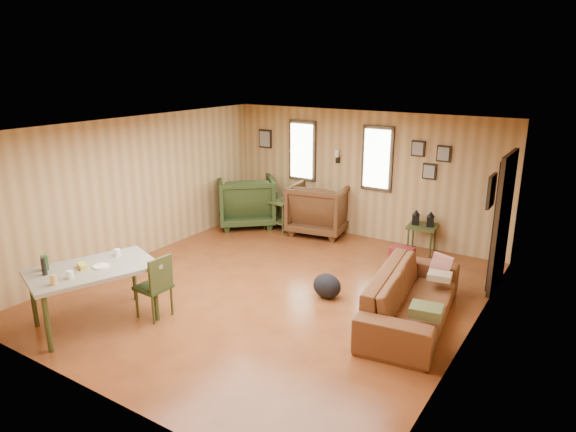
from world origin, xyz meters
name	(u,v)px	position (x,y,z in m)	size (l,w,h in m)	color
room	(293,210)	(0.17, 0.27, 1.21)	(5.54, 6.04, 2.44)	brown
sofa	(412,289)	(2.02, 0.20, 0.45)	(2.28, 0.67, 0.89)	brown
recliner_brown	(320,206)	(-0.74, 2.72, 0.55)	(1.06, 1.00, 1.10)	#4B2C16
recliner_green	(246,198)	(-2.28, 2.36, 0.57)	(1.10, 1.03, 1.13)	#293919
end_table	(281,209)	(-1.52, 2.51, 0.42)	(0.67, 0.62, 0.76)	#3A451E
side_table	(423,224)	(1.31, 2.72, 0.53)	(0.54, 0.54, 0.78)	#3A451E
cooler	(402,255)	(1.19, 2.08, 0.13)	(0.40, 0.30, 0.27)	maroon
backpack	(327,286)	(0.78, 0.22, 0.18)	(0.49, 0.42, 0.36)	black
sofa_pillows	(434,289)	(2.28, 0.26, 0.49)	(0.60, 1.57, 0.32)	#50532E
dining_table	(91,273)	(-1.37, -2.05, 0.70)	(1.38, 1.73, 0.99)	gray
dining_chair	(156,284)	(-0.81, -1.51, 0.48)	(0.40, 0.40, 0.86)	#293919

